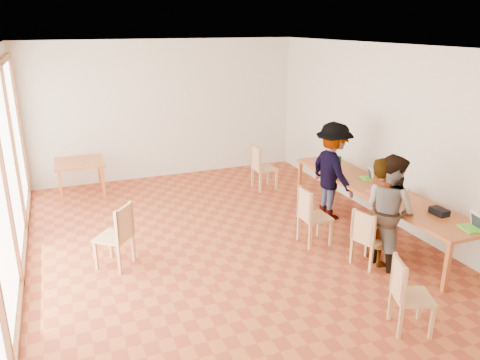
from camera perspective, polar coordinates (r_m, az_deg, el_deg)
name	(u,v)px	position (r m, az deg, el deg)	size (l,w,h in m)	color
ground	(229,249)	(7.31, -1.35, -8.37)	(8.00, 8.00, 0.00)	#AD532A
wall_back	(165,110)	(10.52, -9.11, 8.44)	(6.00, 0.10, 3.00)	beige
wall_front	(429,300)	(3.58, 22.06, -13.37)	(6.00, 0.10, 3.00)	beige
wall_right	(397,137)	(8.26, 18.55, 4.95)	(0.10, 8.00, 3.00)	beige
window_wall	(1,179)	(6.42, -27.08, 0.09)	(0.10, 8.00, 3.00)	white
ceiling	(227,46)	(6.52, -1.56, 16.02)	(6.00, 8.00, 0.04)	white
communal_table	(376,190)	(8.00, 16.27, -1.23)	(0.80, 4.00, 0.75)	#B05627
side_table	(79,165)	(9.69, -19.00, 1.73)	(0.90, 0.90, 0.75)	#B05627
chair_near	(406,288)	(5.62, 19.54, -12.28)	(0.52, 0.52, 0.46)	tan
chair_mid	(367,233)	(6.83, 15.18, -6.24)	(0.49, 0.49, 0.45)	tan
chair_far	(310,211)	(7.31, 8.54, -3.72)	(0.43, 0.43, 0.49)	tan
chair_empty	(260,163)	(9.65, 2.49, 2.08)	(0.45, 0.45, 0.50)	tan
chair_spare	(119,230)	(6.78, -14.55, -5.89)	(0.61, 0.61, 0.50)	tan
person_near	(381,211)	(6.91, 16.76, -3.66)	(0.58, 0.38, 1.58)	gray
person_mid	(389,210)	(6.91, 17.76, -3.55)	(0.79, 0.62, 1.63)	gray
person_far	(333,171)	(8.31, 11.22, 1.07)	(1.11, 0.64, 1.72)	gray
laptop_near	(473,225)	(6.84, 26.55, -4.92)	(0.28, 0.30, 0.22)	#60D52E
laptop_mid	(401,193)	(7.68, 19.03, -1.56)	(0.21, 0.24, 0.18)	#60D52E
laptop_far	(368,176)	(8.36, 15.31, 0.47)	(0.27, 0.28, 0.20)	#60D52E
yellow_mug	(322,166)	(8.84, 9.92, 1.75)	(0.11, 0.11, 0.09)	#F7A72B
green_bottle	(339,164)	(8.67, 12.01, 1.95)	(0.07, 0.07, 0.28)	#106530
clear_glass	(323,165)	(8.84, 10.03, 1.77)	(0.07, 0.07, 0.09)	silver
condiment_cup	(340,175)	(8.41, 12.04, 0.64)	(0.08, 0.08, 0.06)	white
pink_phone	(369,191)	(7.76, 15.44, -1.34)	(0.05, 0.10, 0.01)	#D53C84
black_pouch	(439,212)	(7.16, 23.12, -3.55)	(0.16, 0.26, 0.09)	black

